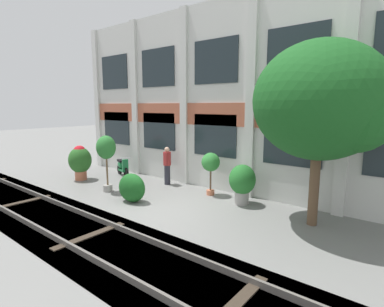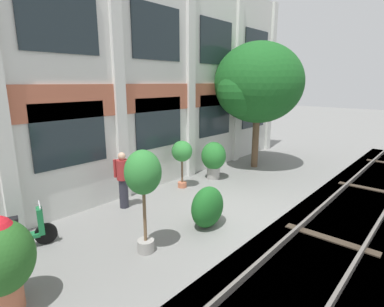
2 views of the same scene
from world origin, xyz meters
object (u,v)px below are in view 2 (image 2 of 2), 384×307
object	(u,v)px
broadleaf_tree	(258,85)
potted_plant_glazed_jar	(214,158)
potted_plant_fluted_column	(0,258)
topiary_hedge	(208,207)
potted_plant_terracotta_small	(143,177)
resident_by_doorway	(123,178)
potted_plant_tall_urn	(182,153)
scooter_near_curb	(19,231)

from	to	relation	value
broadleaf_tree	potted_plant_glazed_jar	xyz separation A→B (m)	(-2.52, 0.33, -2.65)
potted_plant_fluted_column	topiary_hedge	distance (m)	4.49
potted_plant_terracotta_small	resident_by_doorway	distance (m)	2.70
potted_plant_tall_urn	broadleaf_tree	bearing A→B (deg)	-7.85
resident_by_doorway	topiary_hedge	bearing A→B (deg)	70.77
broadleaf_tree	resident_by_doorway	bearing A→B (deg)	174.20
potted_plant_tall_urn	topiary_hedge	distance (m)	3.09
potted_plant_glazed_jar	potted_plant_tall_urn	xyz separation A→B (m)	(-1.51, 0.22, 0.41)
potted_plant_fluted_column	resident_by_doorway	size ratio (longest dim) A/B	0.97
resident_by_doorway	potted_plant_tall_urn	bearing A→B (deg)	143.45
potted_plant_fluted_column	potted_plant_tall_urn	world-z (taller)	potted_plant_tall_urn
resident_by_doorway	scooter_near_curb	bearing A→B (deg)	-30.63
potted_plant_fluted_column	potted_plant_glazed_jar	size ratio (longest dim) A/B	1.14
potted_plant_tall_urn	resident_by_doorway	xyz separation A→B (m)	(-2.40, 0.10, -0.34)
broadleaf_tree	potted_plant_tall_urn	bearing A→B (deg)	172.15
potted_plant_terracotta_small	scooter_near_curb	xyz separation A→B (m)	(-1.77, 2.13, -1.26)
resident_by_doorway	potted_plant_terracotta_small	bearing A→B (deg)	29.76
potted_plant_glazed_jar	scooter_near_curb	bearing A→B (deg)	178.85
potted_plant_tall_urn	scooter_near_curb	bearing A→B (deg)	-179.09
broadleaf_tree	potted_plant_terracotta_small	size ratio (longest dim) A/B	2.29
potted_plant_terracotta_small	resident_by_doorway	xyz separation A→B (m)	(1.13, 2.31, -0.80)
resident_by_doorway	topiary_hedge	world-z (taller)	resident_by_doorway
scooter_near_curb	resident_by_doorway	xyz separation A→B (m)	(2.90, 0.18, 0.46)
potted_plant_tall_urn	topiary_hedge	size ratio (longest dim) A/B	1.54
potted_plant_terracotta_small	resident_by_doorway	bearing A→B (deg)	63.98
broadleaf_tree	potted_plant_glazed_jar	distance (m)	3.67
broadleaf_tree	resident_by_doorway	size ratio (longest dim) A/B	3.13
scooter_near_curb	potted_plant_glazed_jar	bearing A→B (deg)	17.20
scooter_near_curb	topiary_hedge	size ratio (longest dim) A/B	1.24
potted_plant_fluted_column	topiary_hedge	xyz separation A→B (m)	(4.42, -0.64, -0.41)
topiary_hedge	resident_by_doorway	bearing A→B (deg)	104.99
scooter_near_curb	resident_by_doorway	distance (m)	2.94
potted_plant_tall_urn	scooter_near_curb	size ratio (longest dim) A/B	1.24
scooter_near_curb	potted_plant_terracotta_small	bearing A→B (deg)	-31.97
broadleaf_tree	topiary_hedge	world-z (taller)	broadleaf_tree
potted_plant_fluted_column	scooter_near_curb	world-z (taller)	potted_plant_fluted_column
broadleaf_tree	resident_by_doorway	world-z (taller)	broadleaf_tree
broadleaf_tree	topiary_hedge	bearing A→B (deg)	-161.43
potted_plant_glazed_jar	resident_by_doorway	bearing A→B (deg)	175.34
scooter_near_curb	broadleaf_tree	bearing A→B (deg)	15.46
potted_plant_terracotta_small	potted_plant_fluted_column	world-z (taller)	potted_plant_terracotta_small
potted_plant_tall_urn	resident_by_doorway	distance (m)	2.42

